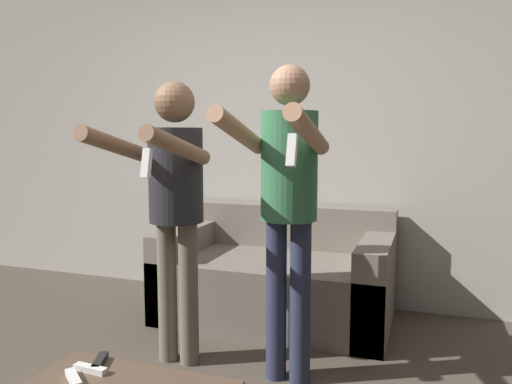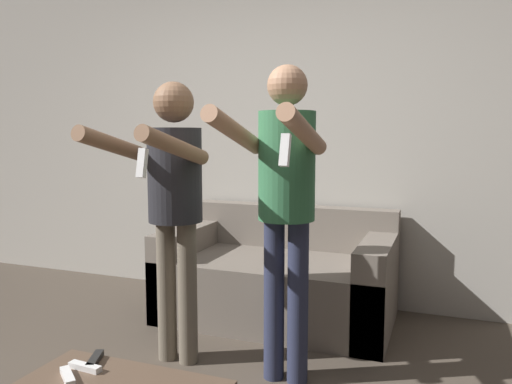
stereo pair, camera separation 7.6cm
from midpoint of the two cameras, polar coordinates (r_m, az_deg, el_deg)
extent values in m
cube|color=#B7B2A8|center=(3.97, 3.82, 7.14)|extent=(6.40, 0.06, 2.70)
cube|color=slate|center=(3.61, 3.01, -10.93)|extent=(1.59, 0.89, 0.45)
cube|color=slate|center=(3.86, 4.71, -3.92)|extent=(1.59, 0.16, 0.32)
cube|color=slate|center=(3.85, -7.02, -8.49)|extent=(0.20, 0.89, 0.62)
cube|color=slate|center=(3.45, 14.30, -10.44)|extent=(0.20, 0.89, 0.62)
cylinder|color=#6B6051|center=(2.98, -9.44, -11.04)|extent=(0.11, 0.11, 0.82)
cylinder|color=#6B6051|center=(2.92, -7.08, -11.39)|extent=(0.11, 0.11, 0.82)
cylinder|color=#232328|center=(2.82, -8.49, 1.93)|extent=(0.30, 0.30, 0.53)
sphere|color=brown|center=(2.82, -8.63, 10.12)|extent=(0.22, 0.22, 0.22)
cylinder|color=brown|center=(2.66, -14.84, 5.10)|extent=(0.08, 0.59, 0.21)
cylinder|color=brown|center=(2.48, -8.36, 5.16)|extent=(0.08, 0.59, 0.21)
cube|color=white|center=(2.23, -11.93, 3.26)|extent=(0.04, 0.06, 0.13)
cylinder|color=#282D47|center=(2.72, 2.89, -12.18)|extent=(0.11, 0.11, 0.87)
cylinder|color=#282D47|center=(2.68, 5.63, -12.46)|extent=(0.11, 0.11, 0.87)
cylinder|color=#337047|center=(2.56, 4.38, 2.97)|extent=(0.29, 0.29, 0.56)
sphere|color=#A87A5B|center=(2.57, 4.46, 12.07)|extent=(0.21, 0.21, 0.21)
cylinder|color=#A87A5B|center=(2.35, -1.45, 6.91)|extent=(0.08, 0.58, 0.23)
cylinder|color=#A87A5B|center=(2.24, 6.49, 6.89)|extent=(0.08, 0.58, 0.23)
cube|color=white|center=(1.98, 4.44, 4.79)|extent=(0.04, 0.06, 0.13)
cube|color=white|center=(2.21, -19.77, -19.21)|extent=(0.14, 0.12, 0.02)
cube|color=white|center=(2.27, -18.00, -18.48)|extent=(0.15, 0.05, 0.02)
cube|color=black|center=(2.32, -17.00, -17.84)|extent=(0.09, 0.15, 0.02)
camera|label=1|loc=(0.04, -89.29, 0.08)|focal=35.00mm
camera|label=2|loc=(0.04, 90.71, -0.08)|focal=35.00mm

